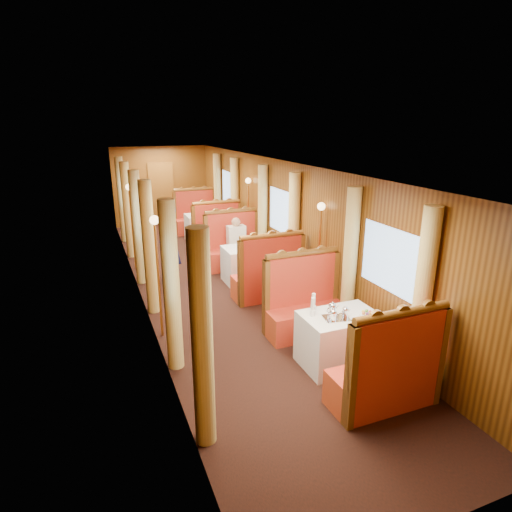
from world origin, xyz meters
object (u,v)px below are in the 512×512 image
table_mid (249,264)px  teapot_left (333,317)px  teapot_right (345,313)px  banquette_far_fwd (215,234)px  fruit_plate (367,314)px  banquette_mid_fwd (268,278)px  banquette_mid_aft (234,249)px  banquette_near_fwd (386,375)px  tea_tray (336,318)px  rose_vase_far (204,208)px  steward (169,245)px  teapot_back (332,311)px  rose_vase_mid (250,238)px  passenger (237,238)px  banquette_far_aft (196,219)px  table_near (339,339)px  table_far (205,227)px  banquette_near_aft (305,308)px

table_mid → teapot_left: (-0.20, -3.63, 0.44)m
teapot_right → banquette_far_fwd: bearing=80.4°
teapot_right → fruit_plate: bearing=-19.0°
banquette_mid_fwd → banquette_mid_aft: size_ratio=1.00×
banquette_near_fwd → tea_tray: bearing=97.3°
banquette_far_fwd → rose_vase_far: size_ratio=3.72×
teapot_left → table_mid: bearing=83.8°
teapot_right → steward: bearing=102.1°
teapot_back → banquette_far_fwd: bearing=78.2°
table_mid → rose_vase_mid: (0.04, 0.03, 0.55)m
rose_vase_far → passenger: passenger is taller
tea_tray → steward: size_ratio=0.20×
banquette_far_fwd → banquette_far_aft: size_ratio=1.00×
table_mid → banquette_mid_fwd: 1.02m
table_near → passenger: size_ratio=1.38×
table_mid → table_far: (0.00, 3.50, 0.00)m
table_mid → banquette_mid_aft: banquette_mid_aft is taller
steward → banquette_far_fwd: bearing=134.1°
table_mid → banquette_mid_fwd: size_ratio=0.78×
tea_tray → teapot_right: bearing=-0.6°
banquette_mid_fwd → passenger: (-0.00, 1.80, 0.32)m
table_near → rose_vase_mid: (0.04, 3.53, 0.55)m
banquette_far_aft → rose_vase_far: banquette_far_aft is taller
banquette_near_fwd → passenger: bearing=90.0°
banquette_mid_fwd → fruit_plate: size_ratio=6.33×
teapot_left → teapot_back: 0.18m
banquette_near_aft → fruit_plate: 1.24m
banquette_near_fwd → teapot_left: bearing=103.0°
banquette_far_fwd → tea_tray: size_ratio=3.94×
table_mid → teapot_right: (0.01, -3.58, 0.43)m
table_near → banquette_far_fwd: 5.99m
steward → teapot_left: bearing=10.2°
banquette_mid_fwd → rose_vase_mid: bearing=87.8°
rose_vase_far → steward: (-1.56, -3.10, -0.07)m
steward → banquette_mid_aft: bearing=102.4°
banquette_mid_fwd → passenger: 1.83m
table_mid → rose_vase_far: (-0.03, 3.50, 0.55)m
table_far → steward: steward is taller
table_mid → banquette_mid_aft: size_ratio=0.78×
table_near → banquette_mid_aft: banquette_mid_aft is taller
table_far → passenger: bearing=-90.0°
banquette_far_aft → banquette_far_fwd: bearing=-90.0°
banquette_mid_fwd → banquette_far_aft: same height
teapot_back → rose_vase_mid: bearing=76.8°
banquette_mid_fwd → rose_vase_far: banquette_mid_fwd is taller
banquette_near_aft → fruit_plate: bearing=-74.1°
banquette_far_aft → teapot_back: banquette_far_aft is taller
banquette_mid_fwd → steward: (-1.58, 1.42, 0.43)m
banquette_far_aft → teapot_back: 7.99m
banquette_near_fwd → banquette_far_aft: (0.00, 9.03, 0.00)m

